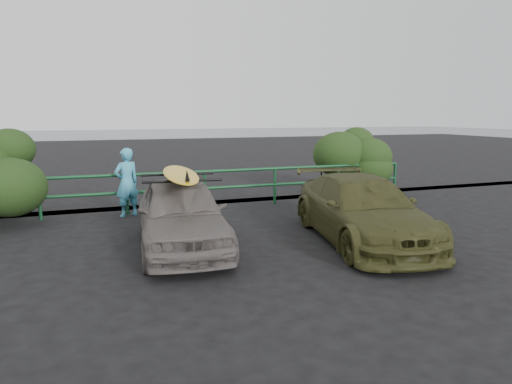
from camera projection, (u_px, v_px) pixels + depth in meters
ground at (217, 274)px, 7.21m from camera, size 80.00×80.00×0.00m
ocean at (106, 132)px, 62.90m from camera, size 200.00×200.00×0.00m
guardrail at (167, 192)px, 11.76m from camera, size 14.00×0.08×1.04m
shrub_right at (330, 165)px, 13.81m from camera, size 3.20×2.40×1.96m
sedan at (181, 214)px, 8.53m from camera, size 1.87×3.99×1.32m
olive_vehicle at (362, 210)px, 9.00m from camera, size 2.49×4.62×1.27m
man at (127, 182)px, 11.16m from camera, size 0.72×0.60×1.69m
roof_rack at (180, 177)px, 8.41m from camera, size 1.47×1.08×0.05m
surfboard at (180, 174)px, 8.40m from camera, size 0.81×2.88×0.08m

